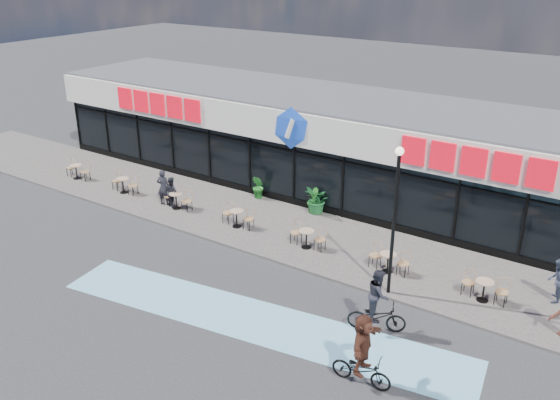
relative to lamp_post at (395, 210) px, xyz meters
The scene contains 20 objects.
ground 7.91m from the lamp_post, 161.45° to the right, with size 120.00×120.00×0.00m, color #28282B.
sidewalk 7.86m from the lamp_post, 162.21° to the left, with size 44.00×5.00×0.10m, color #605955.
bike_lane 5.72m from the lamp_post, 126.92° to the right, with size 14.00×2.20×0.01m, color #6AACC9.
building 10.29m from the lamp_post, 131.94° to the left, with size 30.60×6.57×4.75m.
lamp_post is the anchor object (origin of this frame).
bistro_set_0 18.18m from the lamp_post, behind, with size 1.54×0.62×0.90m.
bistro_set_1 14.77m from the lamp_post, behind, with size 1.54×0.62×0.90m.
bistro_set_2 11.40m from the lamp_post, behind, with size 1.54×0.62×0.90m.
bistro_set_3 8.11m from the lamp_post, 169.68° to the left, with size 1.54×0.62×0.90m.
bistro_set_4 5.05m from the lamp_post, 161.41° to the left, with size 1.54×0.62×0.90m.
bistro_set_5 3.04m from the lamp_post, 114.42° to the left, with size 1.54×0.62×0.90m.
bistro_set_6 4.11m from the lamp_post, 25.83° to the left, with size 1.54×0.62×0.90m.
potted_plant_left 9.97m from the lamp_post, 153.24° to the left, with size 0.63×0.51×1.15m, color #1E6B21.
potted_plant_mid 7.39m from the lamp_post, 141.05° to the left, with size 1.16×1.00×1.29m, color #1A5C29.
potted_plant_right 7.61m from the lamp_post, 142.14° to the left, with size 0.62×0.50×1.12m, color #1A5B1A.
patron_left 12.10m from the lamp_post, behind, with size 0.61×0.40×1.68m, color black.
patron_right 11.72m from the lamp_post, behind, with size 0.68×0.53×1.40m, color black.
pedestrian_a 5.93m from the lamp_post, 28.12° to the left, with size 0.75×0.59×1.55m, color #333B4F.
cyclist_a 5.28m from the lamp_post, 74.58° to the right, with size 1.75×1.64×2.18m.
cyclist_b 3.21m from the lamp_post, 75.73° to the right, with size 1.91×1.29×2.12m.
Camera 1 is at (13.53, -14.32, 10.88)m, focal length 38.00 mm.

